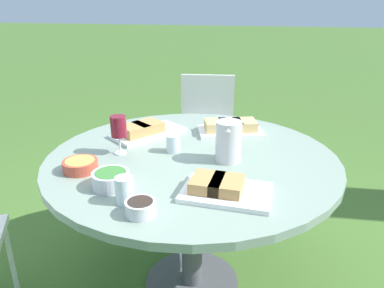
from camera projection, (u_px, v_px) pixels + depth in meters
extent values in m
plane|color=#446B2B|center=(192.00, 282.00, 2.08)|extent=(40.00, 40.00, 0.00)
cylinder|color=#4C4C51|center=(192.00, 281.00, 2.08)|extent=(0.51, 0.51, 0.02)
cylinder|color=#4C4C51|center=(192.00, 225.00, 1.94)|extent=(0.11, 0.11, 0.71)
cylinder|color=gray|center=(192.00, 159.00, 1.80)|extent=(1.39, 1.39, 0.03)
cube|color=silver|center=(206.00, 133.00, 3.03)|extent=(0.46, 0.48, 0.04)
cube|color=silver|center=(208.00, 100.00, 3.12)|extent=(0.07, 0.44, 0.42)
cylinder|color=silver|center=(179.00, 168.00, 2.96)|extent=(0.03, 0.03, 0.43)
cylinder|color=silver|center=(229.00, 170.00, 2.92)|extent=(0.03, 0.03, 0.43)
cylinder|color=silver|center=(185.00, 151.00, 3.30)|extent=(0.03, 0.03, 0.43)
cylinder|color=silver|center=(229.00, 152.00, 3.27)|extent=(0.03, 0.03, 0.43)
cylinder|color=silver|center=(11.00, 259.00, 1.94)|extent=(0.03, 0.03, 0.43)
cylinder|color=silver|center=(228.00, 141.00, 1.71)|extent=(0.12, 0.12, 0.19)
cone|color=silver|center=(228.00, 129.00, 1.63)|extent=(0.03, 0.03, 0.02)
cylinder|color=silver|center=(120.00, 153.00, 1.82)|extent=(0.06, 0.06, 0.01)
cylinder|color=silver|center=(120.00, 144.00, 1.81)|extent=(0.01, 0.01, 0.08)
cylinder|color=maroon|center=(118.00, 126.00, 1.77)|extent=(0.08, 0.08, 0.10)
cube|color=white|center=(227.00, 193.00, 1.44)|extent=(0.25, 0.36, 0.02)
cube|color=#B2844C|center=(207.00, 183.00, 1.44)|extent=(0.16, 0.13, 0.04)
cube|color=#B2844C|center=(227.00, 185.00, 1.43)|extent=(0.16, 0.13, 0.04)
cube|color=white|center=(230.00, 131.00, 2.09)|extent=(0.30, 0.40, 0.02)
cube|color=tan|center=(245.00, 125.00, 2.09)|extent=(0.16, 0.16, 0.05)
cube|color=tan|center=(231.00, 125.00, 2.08)|extent=(0.16, 0.16, 0.05)
cube|color=tan|center=(216.00, 126.00, 2.07)|extent=(0.16, 0.16, 0.05)
cube|color=white|center=(148.00, 133.00, 2.07)|extent=(0.44, 0.40, 0.02)
cube|color=#B2844C|center=(134.00, 130.00, 2.00)|extent=(0.19, 0.19, 0.05)
cube|color=#B2844C|center=(148.00, 127.00, 2.05)|extent=(0.19, 0.19, 0.05)
cylinder|color=#B74733|center=(80.00, 166.00, 1.63)|extent=(0.15, 0.15, 0.05)
cylinder|color=#E0C147|center=(80.00, 163.00, 1.63)|extent=(0.12, 0.12, 0.02)
cylinder|color=silver|center=(111.00, 180.00, 1.49)|extent=(0.15, 0.15, 0.06)
cylinder|color=#387533|center=(111.00, 175.00, 1.48)|extent=(0.12, 0.12, 0.03)
cylinder|color=silver|center=(141.00, 208.00, 1.30)|extent=(0.11, 0.11, 0.05)
cylinder|color=#2D231E|center=(140.00, 204.00, 1.30)|extent=(0.09, 0.09, 0.02)
cylinder|color=silver|center=(125.00, 190.00, 1.37)|extent=(0.07, 0.07, 0.10)
cylinder|color=silver|center=(173.00, 144.00, 1.83)|extent=(0.07, 0.07, 0.09)
cube|color=#232328|center=(121.00, 171.00, 3.14)|extent=(0.30, 0.14, 0.24)
torus|color=#232328|center=(119.00, 154.00, 3.09)|extent=(0.19, 0.01, 0.19)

